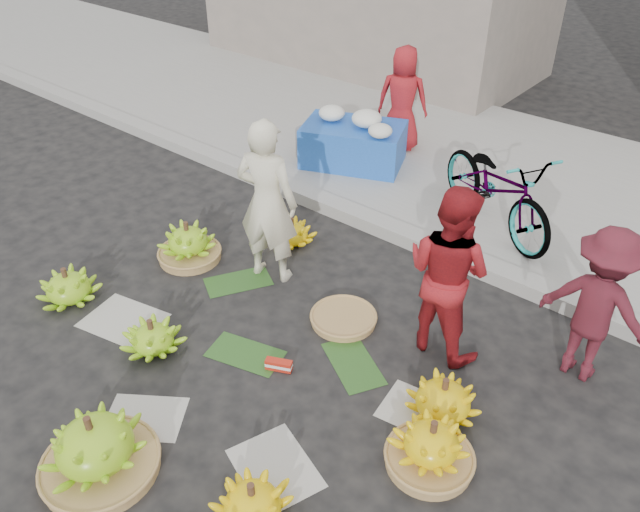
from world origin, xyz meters
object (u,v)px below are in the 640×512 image
Objects in this scene: banana_bunch_4 at (431,447)px; flower_table at (354,142)px; vendor_cream at (267,202)px; bicycle at (497,187)px; banana_bunch_0 at (68,286)px.

flower_table reaches higher than banana_bunch_4.
vendor_cream is 0.90× the size of bicycle.
bicycle is at bearing 109.29° from banana_bunch_4.
vendor_cream is at bearing -94.97° from flower_table.
vendor_cream reaches higher than banana_bunch_4.
vendor_cream is 2.54m from flower_table.
vendor_cream is 1.14× the size of flower_table.
banana_bunch_4 is at bearing -131.64° from bicycle.
banana_bunch_0 is 3.97m from flower_table.
banana_bunch_0 is 0.42× the size of vendor_cream.
bicycle is at bearing -140.84° from vendor_cream.
banana_bunch_0 is 0.38× the size of bicycle.
bicycle reaches higher than banana_bunch_0.
bicycle is (-1.08, 3.09, 0.42)m from banana_bunch_4.
vendor_cream reaches higher than banana_bunch_0.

